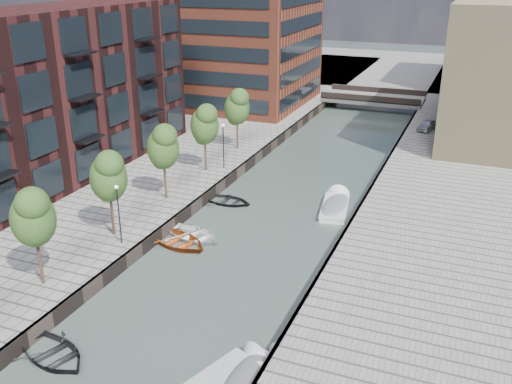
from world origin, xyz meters
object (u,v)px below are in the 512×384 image
Objects in this scene: tree_4 at (163,145)px; sloop_4 at (228,203)px; tree_3 at (108,175)px; tree_6 at (237,106)px; motorboat_2 at (226,378)px; motorboat_1 at (252,380)px; car at (427,125)px; tree_2 at (33,215)px; sloop_3 at (194,238)px; tree_5 at (204,123)px; sloop_0 at (53,358)px; bridge at (374,98)px; sloop_2 at (178,244)px; motorboat_4 at (335,205)px.

sloop_4 is (4.00, 2.93, -5.31)m from tree_4.
tree_3 and tree_4 have the same top height.
sloop_4 is at bearing -70.12° from tree_6.
tree_4 is 21.54m from motorboat_2.
car is at bearing 86.38° from motorboat_1.
tree_3 is (0.00, 7.00, 0.00)m from tree_2.
sloop_3 is 1.35× the size of car.
tree_3 is at bearing -90.00° from tree_5.
motorboat_2 is (8.68, 1.78, 0.10)m from sloop_0.
bridge is 2.83× the size of sloop_3.
bridge is at bearing -4.00° from sloop_4.
car is at bearing 3.07° from sloop_0.
tree_5 is 1.76× the size of car.
sloop_2 is at bearing 19.86° from sloop_0.
bridge is 2.39× the size of motorboat_1.
motorboat_4 is at bearing 22.94° from tree_4.
tree_3 is (-8.50, -47.00, 3.92)m from bridge.
tree_5 reaches higher than sloop_3.
sloop_3 is at bearing 17.29° from sloop_0.
sloop_0 is 0.84× the size of motorboat_2.
sloop_4 is (4.00, 9.93, -5.31)m from tree_3.
sloop_0 is at bearing -77.15° from tree_4.
sloop_0 is 0.91× the size of sloop_2.
tree_5 is 1.00× the size of tree_6.
bridge is at bearing 94.40° from motorboat_2.
bridge is at bearing 95.65° from motorboat_1.
sloop_3 is 1.12× the size of sloop_4.
tree_3 is 7.00m from tree_4.
motorboat_4 is (12.43, 12.26, -5.08)m from tree_3.
sloop_2 is at bearing -129.68° from motorboat_4.
sloop_4 is at bearing -96.92° from bridge.
tree_6 is 12.91m from sloop_4.
tree_2 is 1.30× the size of sloop_0.
car is (13.01, 32.94, 1.58)m from sloop_2.
tree_4 is 1.00× the size of tree_6.
car is (16.85, 41.85, -3.73)m from tree_2.
tree_4 and tree_5 have the same top height.
tree_5 reaches higher than motorboat_1.
motorboat_2 is (12.85, -16.48, -5.21)m from tree_4.
motorboat_1 is at bearing -118.96° from sloop_2.
tree_3 is 1.45× the size of sloop_4.
motorboat_4 reaches higher than motorboat_1.
sloop_4 is at bearing 18.90° from sloop_0.
sloop_4 is (0.16, 8.03, 0.00)m from sloop_2.
motorboat_2 is at bearing -131.15° from sloop_3.
bridge is 2.18× the size of tree_2.
sloop_4 is 21.67m from motorboat_1.
motorboat_1 is at bearing -60.08° from sloop_0.
tree_6 is (0.00, 28.00, 0.00)m from tree_2.
sloop_3 is at bearing -95.27° from bridge.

